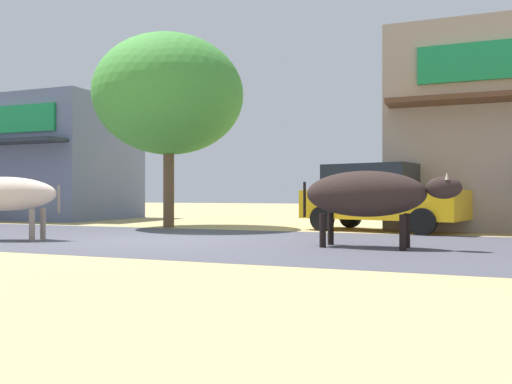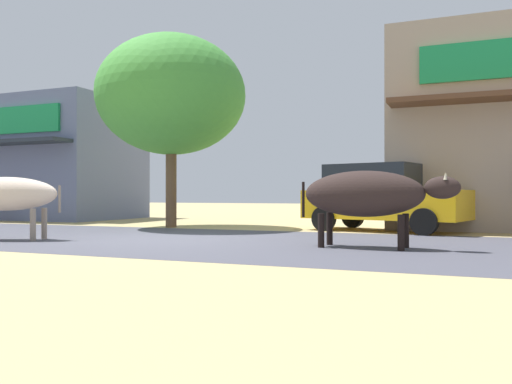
{
  "view_description": "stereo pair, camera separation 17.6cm",
  "coord_description": "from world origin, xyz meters",
  "px_view_note": "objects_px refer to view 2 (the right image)",
  "views": [
    {
      "loc": [
        5.62,
        -9.26,
        0.9
      ],
      "look_at": [
        1.74,
        0.77,
        0.95
      ],
      "focal_mm": 37.22,
      "sensor_mm": 36.0,
      "label": 1
    },
    {
      "loc": [
        5.78,
        -9.2,
        0.9
      ],
      "look_at": [
        1.74,
        0.77,
        0.95
      ],
      "focal_mm": 37.22,
      "sensor_mm": 36.0,
      "label": 2
    }
  ],
  "objects_px": {
    "parked_hatchback_car": "(381,197)",
    "cow_near_brown": "(1,194)",
    "cow_far_dark": "(367,194)",
    "roadside_tree": "(171,95)"
  },
  "relations": [
    {
      "from": "cow_near_brown",
      "to": "cow_far_dark",
      "type": "distance_m",
      "value": 7.06
    },
    {
      "from": "parked_hatchback_car",
      "to": "cow_near_brown",
      "type": "relative_size",
      "value": 1.54
    },
    {
      "from": "parked_hatchback_car",
      "to": "cow_near_brown",
      "type": "bearing_deg",
      "value": -140.6
    },
    {
      "from": "roadside_tree",
      "to": "parked_hatchback_car",
      "type": "height_order",
      "value": "roadside_tree"
    },
    {
      "from": "roadside_tree",
      "to": "parked_hatchback_car",
      "type": "bearing_deg",
      "value": 6.98
    },
    {
      "from": "cow_far_dark",
      "to": "cow_near_brown",
      "type": "bearing_deg",
      "value": -170.66
    },
    {
      "from": "cow_near_brown",
      "to": "cow_far_dark",
      "type": "bearing_deg",
      "value": 9.34
    },
    {
      "from": "parked_hatchback_car",
      "to": "cow_near_brown",
      "type": "distance_m",
      "value": 8.48
    },
    {
      "from": "roadside_tree",
      "to": "parked_hatchback_car",
      "type": "distance_m",
      "value": 6.22
    },
    {
      "from": "roadside_tree",
      "to": "cow_far_dark",
      "type": "bearing_deg",
      "value": -30.9
    }
  ]
}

